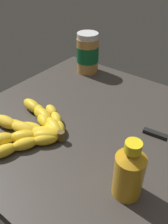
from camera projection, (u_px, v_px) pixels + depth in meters
ground_plane at (98, 130)px, 72.46cm from camera, size 71.03×77.83×3.56cm
banana_bunch at (35, 127)px, 68.10cm from camera, size 26.62×22.66×3.65cm
peanut_butter_jar at (88, 53)px, 95.93cm from camera, size 8.90×8.90×16.12cm
honey_bottle at (129, 172)px, 48.76cm from camera, size 6.40×6.40×14.75cm
butter_knife at (167, 139)px, 65.90cm from camera, size 3.53×17.16×1.20cm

